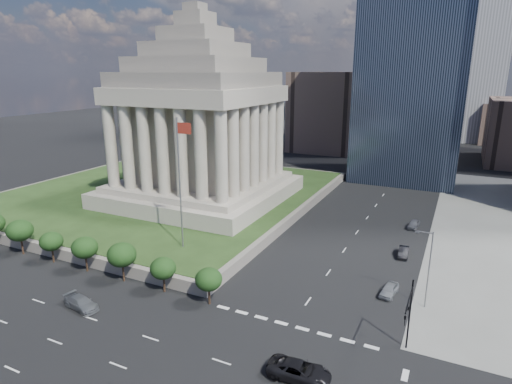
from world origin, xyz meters
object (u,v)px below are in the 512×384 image
Objects in this scene: parked_sedan_near at (389,290)px; parked_sedan_mid at (403,252)px; street_lamp_north at (428,265)px; parked_sedan_far at (414,224)px; flagpole at (180,177)px; pickup_truck at (299,371)px; suv_grey at (81,303)px; war_memorial at (199,106)px; traffic_signal_ne at (409,312)px.

parked_sedan_mid is (0.00, 13.56, -0.02)m from parked_sedan_near.
parked_sedan_far is (-4.33, 28.84, -4.94)m from street_lamp_north.
parked_sedan_far is at bearing 97.64° from parked_sedan_near.
parked_sedan_mid is at bearing 27.10° from flagpole.
pickup_truck reaches higher than parked_sedan_far.
parked_sedan_mid is 14.06m from parked_sedan_far.
suv_grey is (-37.99, -18.81, -4.91)m from street_lamp_north.
war_memorial reaches higher than suv_grey.
parked_sedan_far is (5.10, 47.71, -0.13)m from pickup_truck.
traffic_signal_ne is 40.55m from parked_sedan_far.
suv_grey is (9.33, -41.81, -20.65)m from war_memorial.
pickup_truck is (25.73, -17.88, -12.26)m from flagpole.
pickup_truck is at bearing -88.86° from parked_sedan_far.
street_lamp_north is 1.93× the size of suv_grey.
parked_sedan_far reaches higher than parked_sedan_mid.
traffic_signal_ne is 13.77m from parked_sedan_near.
suv_grey reaches higher than parked_sedan_mid.
parked_sedan_near is (43.00, -21.78, -20.67)m from war_memorial.
flagpole is 36.69m from traffic_signal_ne.
flagpole is 3.86× the size of suv_grey.
war_memorial is at bearing -165.03° from parked_sedan_far.
parked_sedan_mid is at bearing -35.52° from suv_grey.
parked_sedan_near is 0.99× the size of parked_sedan_mid.
parked_sedan_far is at bearing 44.06° from flagpole.
flagpole reaches higher than pickup_truck.
traffic_signal_ne reaches higher than parked_sedan_near.
street_lamp_north is at bearing -25.92° from war_memorial.
pickup_truck is (-8.60, -7.57, -4.40)m from traffic_signal_ne.
parked_sedan_near is 13.56m from parked_sedan_mid.
war_memorial is at bearing 116.89° from flagpole.
war_memorial is 9.16× the size of parked_sedan_near.
parked_sedan_near is at bearing -93.95° from parked_sedan_mid.
pickup_truck is at bearing -34.79° from flagpole.
parked_sedan_far is at bearing -9.71° from pickup_truck.
flagpole reaches higher than suv_grey.
war_memorial is 28.16m from flagpole.
flagpole is 33.64m from pickup_truck.
parked_sedan_near is at bearing 164.23° from street_lamp_north.
parked_sedan_mid is at bearing -10.83° from war_memorial.
parked_sedan_far is at bearing 98.54° from street_lamp_north.
parked_sedan_far is (30.83, 29.84, -12.39)m from flagpole.
parked_sedan_near is (33.67, 20.03, -0.03)m from suv_grey.
flagpole is (12.17, -24.00, -8.29)m from war_memorial.
pickup_truck reaches higher than parked_sedan_near.
flagpole is at bearing 0.49° from suv_grey.
traffic_signal_ne is at bearing -77.78° from parked_sedan_far.
parked_sedan_near reaches higher than parked_sedan_far.
flagpole is at bearing -178.37° from street_lamp_north.
flagpole is 3.25× the size of pickup_truck.
street_lamp_north is 2.33× the size of parked_sedan_mid.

